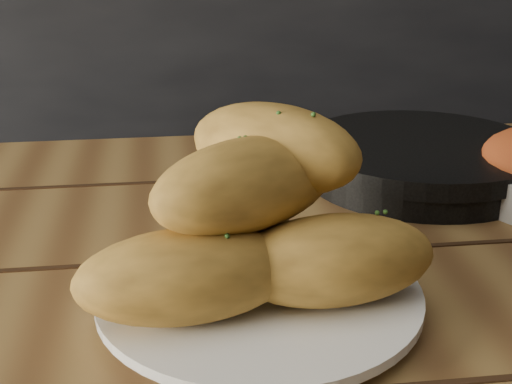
% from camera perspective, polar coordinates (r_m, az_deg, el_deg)
% --- Properties ---
extents(plate, '(0.25, 0.25, 0.02)m').
position_cam_1_polar(plate, '(0.56, 0.27, -8.49)').
color(plate, white).
rests_on(plate, table).
extents(bread_rolls, '(0.27, 0.21, 0.14)m').
position_cam_1_polar(bread_rolls, '(0.53, 0.07, -2.09)').
color(bread_rolls, gold).
rests_on(bread_rolls, plate).
extents(skillet, '(0.41, 0.27, 0.05)m').
position_cam_1_polar(skillet, '(0.84, 13.19, 2.57)').
color(skillet, black).
rests_on(skillet, table).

